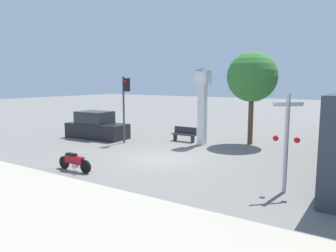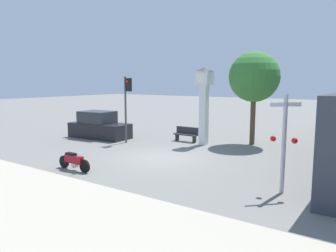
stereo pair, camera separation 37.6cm
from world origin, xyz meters
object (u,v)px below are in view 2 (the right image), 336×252
railroad_crossing_signal (284,140)px  motorcycle (74,161)px  clock_tower (204,94)px  traffic_light (127,97)px  street_tree (254,77)px  parked_car (99,127)px  bench (186,134)px

railroad_crossing_signal → motorcycle: bearing=-165.4°
clock_tower → traffic_light: size_ratio=1.13×
traffic_light → street_tree: 7.70m
clock_tower → railroad_crossing_signal: bearing=-43.8°
street_tree → parked_car: (-9.36, -3.62, -3.29)m
motorcycle → bench: size_ratio=1.18×
motorcycle → traffic_light: size_ratio=0.46×
bench → clock_tower: bearing=-12.8°
motorcycle → traffic_light: (-2.34, 6.07, 2.42)m
bench → parked_car: (-5.57, -2.18, 0.26)m
motorcycle → railroad_crossing_signal: size_ratio=0.56×
traffic_light → bench: 4.36m
street_tree → parked_car: street_tree is taller
street_tree → bench: 5.39m
motorcycle → street_tree: size_ratio=0.34×
clock_tower → traffic_light: clock_tower is taller
parked_car → bench: bearing=17.3°
motorcycle → parked_car: 8.23m
clock_tower → bench: bearing=167.2°
clock_tower → traffic_light: bearing=-152.4°
motorcycle → street_tree: 11.43m
street_tree → bench: size_ratio=3.47×
motorcycle → parked_car: (-5.19, 6.38, 0.35)m
traffic_light → bench: traffic_light is taller
street_tree → clock_tower: bearing=-143.5°
clock_tower → bench: clock_tower is taller
bench → parked_car: bearing=-158.6°
clock_tower → street_tree: 3.12m
traffic_light → street_tree: bearing=31.1°
motorcycle → traffic_light: traffic_light is taller
bench → parked_car: 5.99m
clock_tower → railroad_crossing_signal: size_ratio=1.36×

